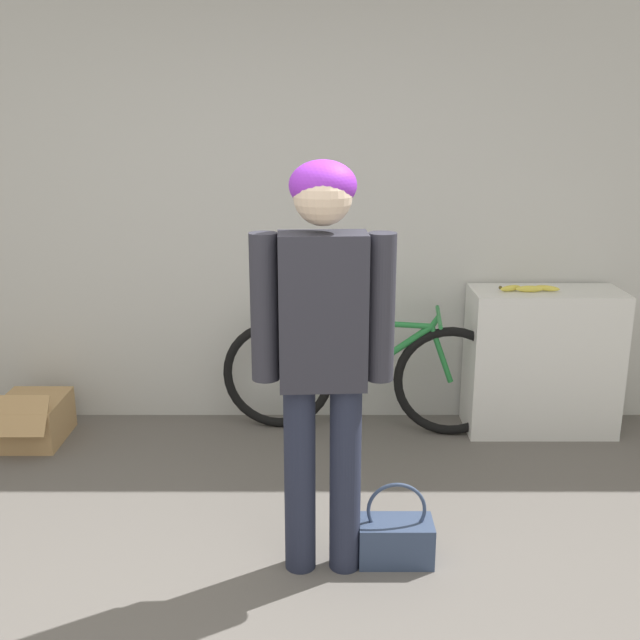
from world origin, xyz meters
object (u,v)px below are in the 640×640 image
(person, at_px, (320,334))
(banana, at_px, (525,288))
(handbag, at_px, (393,538))
(bicycle, at_px, (360,375))
(cardboard_box, at_px, (30,420))

(person, relative_size, banana, 4.82)
(handbag, bearing_deg, bicycle, 92.91)
(bicycle, height_order, banana, banana)
(banana, bearing_deg, person, -130.39)
(banana, bearing_deg, handbag, -122.77)
(bicycle, xyz_separation_m, cardboard_box, (-1.98, -0.14, -0.23))
(bicycle, distance_m, banana, 1.11)
(person, relative_size, cardboard_box, 3.29)
(bicycle, height_order, cardboard_box, bicycle)
(bicycle, bearing_deg, handbag, -80.83)
(banana, xyz_separation_m, handbag, (-0.89, -1.38, -0.80))
(cardboard_box, bearing_deg, banana, 2.63)
(banana, bearing_deg, bicycle, 179.76)
(person, height_order, handbag, person)
(handbag, height_order, cardboard_box, handbag)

